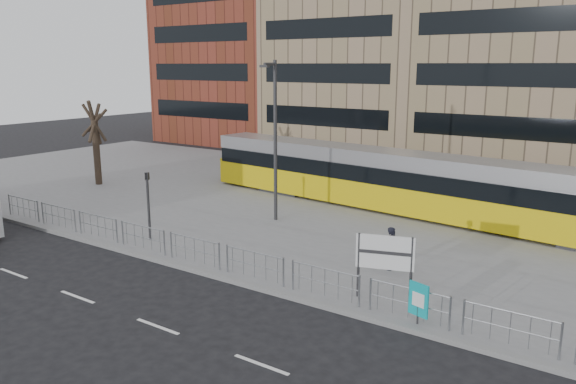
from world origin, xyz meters
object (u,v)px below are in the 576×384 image
Objects in this scene: lamp_post_west at (275,135)px; ad_panel at (418,300)px; pedestrian at (392,248)px; traffic_light_west at (148,197)px; tram at (417,184)px; bare_tree at (93,99)px; station_sign at (385,255)px.

ad_panel is at bearing -34.35° from lamp_post_west.
pedestrian is 10.97m from traffic_light_west.
tram reaches higher than ad_panel.
traffic_light_west is at bearing 109.45° from pedestrian.
ad_panel is 26.86m from bare_tree.
station_sign is 0.72× the size of traffic_light_west.
pedestrian is (2.36, -8.40, -0.77)m from tram.
lamp_post_west is at bearing 127.68° from station_sign.
pedestrian is (-2.61, 3.91, 0.07)m from ad_panel.
ad_panel is 13.31m from traffic_light_west.
tram is 13.30m from ad_panel.
lamp_post_west is 1.03× the size of bare_tree.
ad_panel is (4.97, -12.31, -0.84)m from tram.
bare_tree reaches higher than tram.
lamp_post_west is at bearing 161.71° from ad_panel.
lamp_post_west is (-5.51, -5.15, 2.74)m from tram.
traffic_light_west reaches higher than ad_panel.
traffic_light_west is at bearing 161.46° from station_sign.
tram reaches higher than pedestrian.
bare_tree is at bearing 177.87° from lamp_post_west.
tram is at bearing 43.08° from lamp_post_west.
lamp_post_west is at bearing 53.91° from traffic_light_west.
pedestrian reaches higher than ad_panel.
ad_panel is at bearing -140.93° from pedestrian.
bare_tree is at bearing 85.81° from pedestrian.
station_sign is 2.15m from ad_panel.
pedestrian is at bearing 90.98° from station_sign.
lamp_post_west is 14.86m from bare_tree.
pedestrian is at bearing -68.60° from tram.
bare_tree is at bearing 179.09° from ad_panel.
pedestrian is 0.21× the size of lamp_post_west.
traffic_light_west is 0.39× the size of lamp_post_west.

